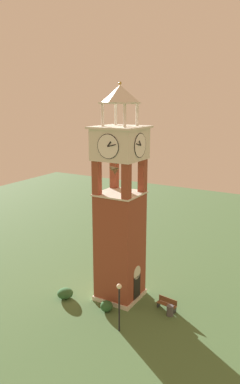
# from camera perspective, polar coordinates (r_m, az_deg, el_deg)

# --- Properties ---
(ground) EXTENTS (80.00, 80.00, 0.00)m
(ground) POSITION_cam_1_polar(r_m,az_deg,el_deg) (32.09, 0.00, -15.69)
(ground) COLOR #476B3D
(clock_tower) EXTENTS (3.72, 3.72, 17.15)m
(clock_tower) POSITION_cam_1_polar(r_m,az_deg,el_deg) (29.26, 0.00, -3.65)
(clock_tower) COLOR brown
(clock_tower) RESTS_ON ground
(park_bench) EXTENTS (0.64, 1.64, 0.95)m
(park_bench) POSITION_cam_1_polar(r_m,az_deg,el_deg) (30.37, 7.20, -16.61)
(park_bench) COLOR brown
(park_bench) RESTS_ON ground
(lamp_post) EXTENTS (0.36, 0.36, 3.64)m
(lamp_post) POSITION_cam_1_polar(r_m,az_deg,el_deg) (26.72, -0.12, -15.97)
(lamp_post) COLOR black
(lamp_post) RESTS_ON ground
(trash_bin) EXTENTS (0.52, 0.52, 0.80)m
(trash_bin) POSITION_cam_1_polar(r_m,az_deg,el_deg) (29.74, 7.67, -17.54)
(trash_bin) COLOR #4C4C51
(trash_bin) RESTS_ON ground
(shrub_near_entry) EXTENTS (1.30, 1.30, 0.80)m
(shrub_near_entry) POSITION_cam_1_polar(r_m,az_deg,el_deg) (32.04, -8.39, -15.08)
(shrub_near_entry) COLOR #28562D
(shrub_near_entry) RESTS_ON ground
(shrub_left_of_tower) EXTENTS (0.95, 0.95, 0.84)m
(shrub_left_of_tower) POSITION_cam_1_polar(r_m,az_deg,el_deg) (30.02, -2.08, -17.04)
(shrub_left_of_tower) COLOR #28562D
(shrub_left_of_tower) RESTS_ON ground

